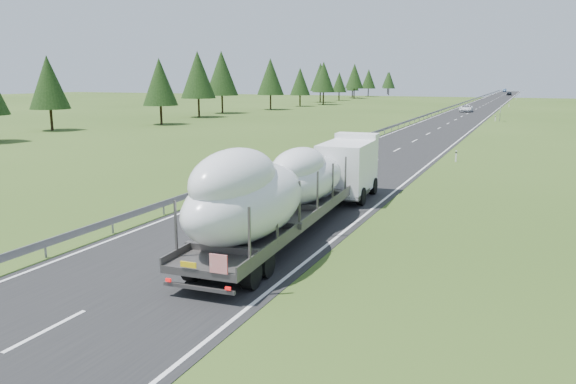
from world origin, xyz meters
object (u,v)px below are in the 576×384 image
at_px(highway_sign, 500,110).
at_px(boat_truck, 291,184).
at_px(distant_van, 466,108).
at_px(distant_car_dark, 509,93).
at_px(distant_car_blue, 505,90).

bearing_deg(highway_sign, boat_truck, -93.54).
height_order(distant_van, distant_car_dark, distant_car_dark).
height_order(boat_truck, distant_car_dark, boat_truck).
xyz_separation_m(highway_sign, distant_car_blue, (-9.55, 205.96, -1.03)).
relative_size(highway_sign, distant_car_dark, 0.56).
relative_size(boat_truck, distant_car_blue, 4.30).
distance_m(highway_sign, distant_car_dark, 148.17).
relative_size(highway_sign, distant_car_blue, 0.55).
xyz_separation_m(distant_car_dark, distant_car_blue, (-4.67, 57.88, -0.01)).
height_order(distant_van, distant_car_blue, distant_car_blue).
bearing_deg(distant_car_blue, distant_van, -93.61).
height_order(boat_truck, distant_van, boat_truck).
distance_m(boat_truck, distant_car_blue, 282.84).
bearing_deg(distant_van, distant_car_dark, 87.35).
height_order(highway_sign, distant_car_blue, highway_sign).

